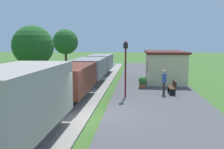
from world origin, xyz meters
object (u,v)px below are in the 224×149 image
at_px(person_waiting, 164,81).
at_px(tree_field_left, 66,42).
at_px(bench_near_hut, 173,87).
at_px(lamp_post_near, 126,59).
at_px(freight_train, 79,74).
at_px(potted_planter, 143,82).
at_px(station_hut, 164,66).
at_px(tree_trackside_far, 33,46).
at_px(bench_down_platform, 159,70).

xyz_separation_m(person_waiting, tree_field_left, (-10.21, 11.00, 2.70)).
height_order(bench_near_hut, lamp_post_near, lamp_post_near).
distance_m(freight_train, person_waiting, 6.18).
bearing_deg(person_waiting, potted_planter, -59.16).
distance_m(station_hut, tree_trackside_far, 11.87).
height_order(freight_train, tree_trackside_far, tree_trackside_far).
relative_size(person_waiting, tree_field_left, 0.32).
bearing_deg(person_waiting, bench_down_platform, -95.35).
relative_size(freight_train, tree_field_left, 4.83).
xyz_separation_m(station_hut, tree_trackside_far, (-11.47, -2.39, 1.86)).
height_order(person_waiting, lamp_post_near, lamp_post_near).
distance_m(station_hut, person_waiting, 5.87).
bearing_deg(potted_planter, bench_down_platform, 76.06).
bearing_deg(tree_trackside_far, bench_near_hut, -14.67).
bearing_deg(lamp_post_near, tree_trackside_far, 151.02).
relative_size(bench_down_platform, potted_planter, 1.64).
bearing_deg(bench_down_platform, tree_trackside_far, -148.38).
relative_size(freight_train, bench_down_platform, 17.33).
relative_size(station_hut, bench_near_hut, 3.87).
height_order(lamp_post_near, tree_trackside_far, tree_trackside_far).
xyz_separation_m(bench_down_platform, potted_planter, (-2.06, -8.28, 0.00)).
distance_m(bench_down_platform, tree_field_left, 11.33).
height_order(bench_near_hut, bench_down_platform, same).
xyz_separation_m(bench_near_hut, person_waiting, (-0.66, -0.42, 0.46)).
bearing_deg(bench_near_hut, bench_down_platform, 90.00).
height_order(freight_train, person_waiting, freight_train).
distance_m(freight_train, station_hut, 8.45).
height_order(bench_near_hut, tree_field_left, tree_field_left).
distance_m(bench_near_hut, potted_planter, 2.71).
bearing_deg(station_hut, bench_near_hut, -90.26).
height_order(freight_train, tree_field_left, tree_field_left).
xyz_separation_m(bench_near_hut, tree_field_left, (-10.87, 10.57, 3.16)).
distance_m(lamp_post_near, tree_trackside_far, 9.38).
xyz_separation_m(bench_down_platform, person_waiting, (-0.66, -10.47, 0.46)).
bearing_deg(tree_field_left, lamp_post_near, -57.87).
bearing_deg(tree_trackside_far, tree_field_left, 85.63).
bearing_deg(freight_train, person_waiting, -7.44).
bearing_deg(lamp_post_near, bench_down_platform, 74.26).
height_order(bench_down_platform, tree_field_left, tree_field_left).
relative_size(station_hut, potted_planter, 6.33).
height_order(station_hut, bench_near_hut, station_hut).
xyz_separation_m(station_hut, potted_planter, (-2.08, -3.62, -0.93)).
xyz_separation_m(person_waiting, tree_trackside_far, (-10.79, 3.42, 2.33)).
relative_size(potted_planter, tree_field_left, 0.17).
xyz_separation_m(bench_near_hut, bench_down_platform, (0.00, 10.05, 0.00)).
bearing_deg(tree_trackside_far, station_hut, 11.76).
bearing_deg(tree_field_left, freight_train, -68.12).
bearing_deg(potted_planter, tree_trackside_far, 172.54).
xyz_separation_m(lamp_post_near, tree_trackside_far, (-8.19, 4.53, 0.71)).
bearing_deg(station_hut, bench_down_platform, 90.30).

